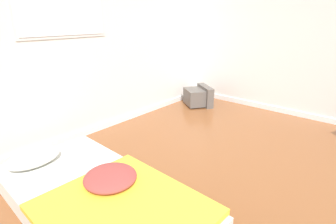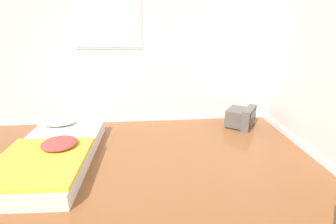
% 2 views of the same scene
% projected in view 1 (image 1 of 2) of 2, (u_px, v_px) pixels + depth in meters
% --- Properties ---
extents(ground_plane, '(20.00, 20.00, 0.00)m').
position_uv_depth(ground_plane, '(262.00, 214.00, 2.26)').
color(ground_plane, brown).
extents(wall_back, '(7.81, 0.08, 2.60)m').
position_uv_depth(wall_back, '(80.00, 42.00, 3.39)').
color(wall_back, silver).
rests_on(wall_back, ground_plane).
extents(mattress_bed, '(1.13, 2.12, 0.34)m').
position_uv_depth(mattress_bed, '(96.00, 197.00, 2.26)').
color(mattress_bed, silver).
rests_on(mattress_bed, ground_plane).
extents(crt_tv, '(0.64, 0.65, 0.37)m').
position_uv_depth(crt_tv, '(199.00, 96.00, 4.97)').
color(crt_tv, '#56514C').
rests_on(crt_tv, ground_plane).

